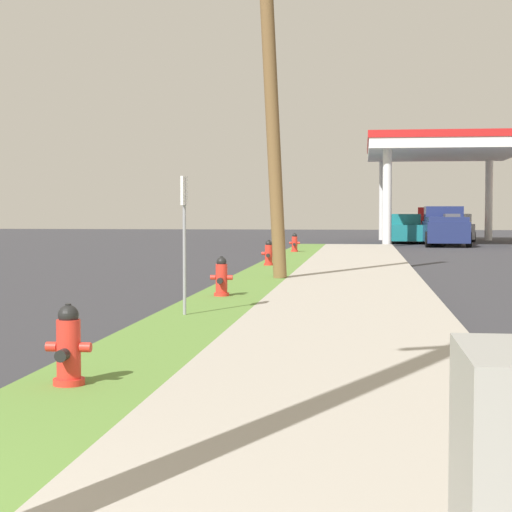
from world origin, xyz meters
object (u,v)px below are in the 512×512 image
object	(u,v)px
street_sign_post	(184,216)
truck_navy_on_apron	(445,227)
fire_hydrant_second	(221,279)
car_silver_by_far_pump	(455,229)
fire_hydrant_nearest	(68,350)
car_teal_by_near_pump	(406,230)
utility_pole_midground	(269,56)
truck_red_at_forecourt	(433,224)
fire_hydrant_third	(269,254)
fire_hydrant_fourth	(295,243)

from	to	relation	value
street_sign_post	truck_navy_on_apron	xyz separation A→B (m)	(6.74, 31.26, -0.72)
fire_hydrant_second	car_silver_by_far_pump	size ratio (longest dim) A/B	0.16
truck_navy_on_apron	car_silver_by_far_pump	bearing A→B (deg)	80.00
fire_hydrant_nearest	truck_navy_on_apron	xyz separation A→B (m)	(6.68, 36.73, 0.47)
car_teal_by_near_pump	truck_navy_on_apron	world-z (taller)	truck_navy_on_apron
utility_pole_midground	car_teal_by_near_pump	bearing A→B (deg)	80.77
fire_hydrant_second	truck_red_at_forecourt	distance (m)	39.21
fire_hydrant_third	car_teal_by_near_pump	bearing A→B (deg)	77.27
fire_hydrant_second	fire_hydrant_fourth	bearing A→B (deg)	90.19
fire_hydrant_fourth	street_sign_post	distance (m)	21.28
street_sign_post	car_silver_by_far_pump	bearing A→B (deg)	78.23
fire_hydrant_third	street_sign_post	distance (m)	12.52
fire_hydrant_nearest	truck_red_at_forecourt	distance (m)	47.59
car_teal_by_near_pump	truck_red_at_forecourt	xyz separation A→B (m)	(1.98, 6.80, 0.19)
fire_hydrant_second	fire_hydrant_third	world-z (taller)	same
street_sign_post	utility_pole_midground	bearing A→B (deg)	85.91
fire_hydrant_nearest	fire_hydrant_second	world-z (taller)	same
car_teal_by_near_pump	fire_hydrant_third	bearing A→B (deg)	-102.73
utility_pole_midground	truck_red_at_forecourt	bearing A→B (deg)	79.36
fire_hydrant_third	car_teal_by_near_pump	distance (m)	22.92
car_silver_by_far_pump	fire_hydrant_fourth	bearing A→B (deg)	-115.01
car_teal_by_near_pump	truck_navy_on_apron	bearing A→B (deg)	-63.85
utility_pole_midground	car_teal_by_near_pump	xyz separation A→B (m)	(4.47, 27.53, -4.59)
fire_hydrant_third	utility_pole_midground	xyz separation A→B (m)	(0.58, -5.18, 4.86)
fire_hydrant_second	fire_hydrant_nearest	bearing A→B (deg)	-90.17
truck_red_at_forecourt	street_sign_post	bearing A→B (deg)	-99.51
fire_hydrant_second	car_silver_by_far_pump	world-z (taller)	car_silver_by_far_pump
fire_hydrant_fourth	truck_red_at_forecourt	world-z (taller)	truck_red_at_forecourt
fire_hydrant_second	truck_navy_on_apron	size ratio (longest dim) A/B	0.14
fire_hydrant_nearest	fire_hydrant_third	xyz separation A→B (m)	(-0.11, 17.93, 0.00)
utility_pole_midground	fire_hydrant_second	bearing A→B (deg)	-95.90
fire_hydrant_fourth	car_silver_by_far_pump	world-z (taller)	car_silver_by_far_pump
fire_hydrant_second	utility_pole_midground	distance (m)	6.48
fire_hydrant_second	street_sign_post	xyz separation A→B (m)	(-0.08, -3.02, 1.19)
fire_hydrant_nearest	fire_hydrant_fourth	xyz separation A→B (m)	(-0.04, 26.72, 0.00)
fire_hydrant_fourth	car_teal_by_near_pump	world-z (taller)	car_teal_by_near_pump
fire_hydrant_third	truck_red_at_forecourt	distance (m)	29.99
car_silver_by_far_pump	fire_hydrant_nearest	bearing A→B (deg)	-100.26
fire_hydrant_second	car_teal_by_near_pump	bearing A→B (deg)	81.22
truck_red_at_forecourt	truck_navy_on_apron	distance (m)	10.36
car_silver_by_far_pump	truck_navy_on_apron	world-z (taller)	truck_navy_on_apron
fire_hydrant_fourth	truck_red_at_forecourt	bearing A→B (deg)	71.16
street_sign_post	car_silver_by_far_pump	world-z (taller)	street_sign_post
fire_hydrant_second	truck_red_at_forecourt	xyz separation A→B (m)	(6.89, 38.60, 0.47)
car_silver_by_far_pump	truck_navy_on_apron	bearing A→B (deg)	-100.00
fire_hydrant_second	fire_hydrant_fourth	size ratio (longest dim) A/B	1.00
fire_hydrant_nearest	street_sign_post	world-z (taller)	street_sign_post
utility_pole_midground	street_sign_post	world-z (taller)	utility_pole_midground
fire_hydrant_fourth	fire_hydrant_third	bearing A→B (deg)	-90.49
utility_pole_midground	street_sign_post	size ratio (longest dim) A/B	4.82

